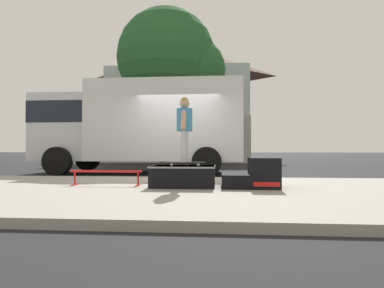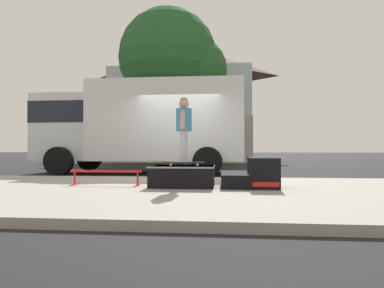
{
  "view_description": "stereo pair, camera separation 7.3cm",
  "coord_description": "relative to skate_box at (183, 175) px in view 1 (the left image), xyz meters",
  "views": [
    {
      "loc": [
        1.23,
        -8.66,
        0.83
      ],
      "look_at": [
        0.62,
        -1.35,
        0.95
      ],
      "focal_mm": 30.04,
      "sensor_mm": 36.0,
      "label": 1
    },
    {
      "loc": [
        1.3,
        -8.66,
        0.83
      ],
      "look_at": [
        0.62,
        -1.35,
        0.95
      ],
      "focal_mm": 30.04,
      "sensor_mm": 36.0,
      "label": 2
    }
  ],
  "objects": [
    {
      "name": "grind_rail",
      "position": [
        -1.53,
        0.08,
        0.01
      ],
      "size": [
        1.44,
        0.28,
        0.3
      ],
      "color": "red",
      "rests_on": "sidewalk_slab"
    },
    {
      "name": "skater_kid",
      "position": [
        0.03,
        -0.02,
        0.98
      ],
      "size": [
        0.3,
        0.64,
        1.24
      ],
      "color": "silver",
      "rests_on": "skateboard"
    },
    {
      "name": "ground_plane",
      "position": [
        -0.56,
        2.6,
        -0.33
      ],
      "size": [
        140.0,
        140.0,
        0.0
      ],
      "primitive_type": "plane",
      "color": "black"
    },
    {
      "name": "kicker_ramp",
      "position": [
        1.34,
        -0.0,
        0.02
      ],
      "size": [
        1.03,
        0.82,
        0.55
      ],
      "color": "black",
      "rests_on": "sidewalk_slab"
    },
    {
      "name": "box_truck",
      "position": [
        -2.06,
        4.8,
        1.37
      ],
      "size": [
        6.91,
        2.63,
        3.05
      ],
      "color": "silver",
      "rests_on": "ground"
    },
    {
      "name": "house_behind",
      "position": [
        -1.96,
        16.91,
        3.91
      ],
      "size": [
        9.54,
        8.23,
        8.4
      ],
      "color": "silver",
      "rests_on": "ground"
    },
    {
      "name": "street_tree_main",
      "position": [
        -1.62,
        9.57,
        4.84
      ],
      "size": [
        5.33,
        4.84,
        7.75
      ],
      "color": "brown",
      "rests_on": "ground"
    },
    {
      "name": "skateboard",
      "position": [
        0.03,
        -0.02,
        0.24
      ],
      "size": [
        0.8,
        0.34,
        0.07
      ],
      "color": "black",
      "rests_on": "skate_box"
    },
    {
      "name": "sidewalk_slab",
      "position": [
        -0.56,
        -0.4,
        -0.27
      ],
      "size": [
        50.0,
        5.0,
        0.12
      ],
      "primitive_type": "cube",
      "color": "gray",
      "rests_on": "ground"
    },
    {
      "name": "skate_box",
      "position": [
        0.0,
        0.0,
        0.0
      ],
      "size": [
        1.21,
        0.81,
        0.4
      ],
      "color": "black",
      "rests_on": "sidewalk_slab"
    }
  ]
}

